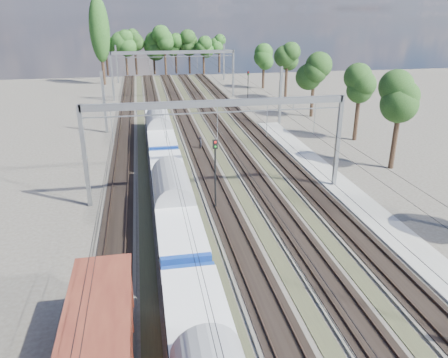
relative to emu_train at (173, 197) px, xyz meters
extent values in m
cube|color=#47423A|center=(-4.50, 20.46, -2.55)|extent=(3.00, 130.00, 0.15)
cube|color=black|center=(-4.50, 20.46, -2.46)|extent=(2.50, 130.00, 0.06)
cube|color=#473326|center=(-5.22, 20.46, -2.36)|extent=(0.08, 130.00, 0.14)
cube|color=#473326|center=(-3.78, 20.46, -2.36)|extent=(0.08, 130.00, 0.14)
cube|color=#47423A|center=(0.00, 20.46, -2.55)|extent=(3.00, 130.00, 0.15)
cube|color=black|center=(0.00, 20.46, -2.46)|extent=(2.50, 130.00, 0.06)
cube|color=#473326|center=(-0.72, 20.46, -2.36)|extent=(0.08, 130.00, 0.14)
cube|color=#473326|center=(0.72, 20.46, -2.36)|extent=(0.08, 130.00, 0.14)
cube|color=#47423A|center=(4.50, 20.46, -2.55)|extent=(3.00, 130.00, 0.15)
cube|color=black|center=(4.50, 20.46, -2.46)|extent=(2.50, 130.00, 0.06)
cube|color=#473326|center=(3.78, 20.46, -2.36)|extent=(0.08, 130.00, 0.14)
cube|color=#473326|center=(5.22, 20.46, -2.36)|extent=(0.08, 130.00, 0.14)
cube|color=#47423A|center=(9.00, 20.46, -2.55)|extent=(3.00, 130.00, 0.15)
cube|color=black|center=(9.00, 20.46, -2.46)|extent=(2.50, 130.00, 0.06)
cube|color=#473326|center=(8.28, 20.46, -2.36)|extent=(0.08, 130.00, 0.14)
cube|color=#473326|center=(9.72, 20.46, -2.36)|extent=(0.08, 130.00, 0.14)
cube|color=#47423A|center=(13.50, 20.46, -2.55)|extent=(3.00, 130.00, 0.15)
cube|color=black|center=(13.50, 20.46, -2.46)|extent=(2.50, 130.00, 0.06)
cube|color=#473326|center=(12.78, 20.46, -2.36)|extent=(0.08, 130.00, 0.14)
cube|color=#473326|center=(14.22, 20.46, -2.36)|extent=(0.08, 130.00, 0.14)
cube|color=#342E21|center=(-2.25, 20.46, -2.60)|extent=(1.10, 130.00, 0.05)
cube|color=#342E21|center=(2.25, 20.46, -2.60)|extent=(1.10, 130.00, 0.05)
cube|color=#342E21|center=(6.75, 20.46, -2.60)|extent=(1.10, 130.00, 0.05)
cube|color=#342E21|center=(11.25, 20.46, -2.60)|extent=(1.10, 130.00, 0.05)
cube|color=gray|center=(16.50, -4.54, -2.48)|extent=(3.00, 70.00, 0.30)
cube|color=gray|center=(-7.00, 5.46, 1.87)|extent=(0.35, 0.35, 9.00)
cube|color=gray|center=(16.00, 5.46, 1.87)|extent=(0.35, 0.35, 9.00)
cube|color=gray|center=(4.50, 5.46, 6.07)|extent=(23.00, 0.35, 0.60)
cube|color=gray|center=(-7.00, 53.46, 1.87)|extent=(0.35, 0.35, 9.00)
cube|color=gray|center=(16.00, 53.46, 1.87)|extent=(0.35, 0.35, 9.00)
cube|color=gray|center=(4.50, 53.46, 6.07)|extent=(23.00, 0.35, 0.60)
cube|color=gray|center=(-7.00, 30.46, 1.62)|extent=(0.35, 0.35, 8.50)
cube|color=gray|center=(-7.00, 75.46, 1.62)|extent=(0.35, 0.35, 8.50)
cube|color=gray|center=(18.30, 30.46, 1.62)|extent=(0.35, 0.35, 8.50)
cube|color=gray|center=(18.30, 75.46, 1.62)|extent=(0.35, 0.35, 8.50)
cylinder|color=black|center=(-4.50, 20.46, 2.87)|extent=(0.03, 130.00, 0.03)
cylinder|color=black|center=(-4.50, 20.46, 3.97)|extent=(0.03, 130.00, 0.03)
cylinder|color=black|center=(0.00, 20.46, 2.87)|extent=(0.03, 130.00, 0.03)
cylinder|color=black|center=(0.00, 20.46, 3.97)|extent=(0.03, 130.00, 0.03)
cylinder|color=black|center=(4.50, 20.46, 2.87)|extent=(0.03, 130.00, 0.03)
cylinder|color=black|center=(4.50, 20.46, 3.97)|extent=(0.03, 130.00, 0.03)
cylinder|color=black|center=(9.00, 20.46, 2.87)|extent=(0.03, 130.00, 0.03)
cylinder|color=black|center=(9.00, 20.46, 3.97)|extent=(0.03, 130.00, 0.03)
cylinder|color=black|center=(13.50, 20.46, 2.87)|extent=(0.03, 130.00, 0.03)
cylinder|color=black|center=(13.50, 20.46, 3.97)|extent=(0.03, 130.00, 0.03)
cylinder|color=black|center=(-10.08, 88.26, 0.37)|extent=(0.56, 0.56, 5.99)
sphere|color=#1C3B15|center=(-10.08, 88.26, 5.16)|extent=(4.38, 4.38, 4.38)
cylinder|color=black|center=(-5.52, 86.19, 0.75)|extent=(0.56, 0.56, 6.75)
sphere|color=#1C3B15|center=(-5.52, 86.19, 6.15)|extent=(3.89, 3.89, 3.89)
cylinder|color=black|center=(-1.75, 88.75, 0.60)|extent=(0.56, 0.56, 6.45)
sphere|color=#1C3B15|center=(-1.75, 88.75, 5.75)|extent=(4.19, 4.19, 4.19)
cylinder|color=black|center=(1.08, 87.97, 1.12)|extent=(0.56, 0.56, 7.50)
sphere|color=#1C3B15|center=(1.08, 87.97, 7.12)|extent=(4.83, 4.83, 4.83)
cylinder|color=black|center=(4.92, 88.09, 0.82)|extent=(0.56, 0.56, 6.90)
sphere|color=#1C3B15|center=(4.92, 88.09, 6.35)|extent=(5.04, 5.04, 5.04)
cylinder|color=black|center=(7.89, 87.71, 0.21)|extent=(0.56, 0.56, 5.67)
sphere|color=#1C3B15|center=(7.89, 87.71, 4.74)|extent=(4.60, 4.60, 4.60)
cylinder|color=black|center=(12.88, 87.78, 0.37)|extent=(0.56, 0.56, 5.99)
sphere|color=#1C3B15|center=(12.88, 87.78, 5.16)|extent=(3.92, 3.92, 3.92)
cylinder|color=black|center=(15.31, 88.59, 1.03)|extent=(0.56, 0.56, 7.32)
sphere|color=#1C3B15|center=(15.31, 88.59, 6.89)|extent=(3.85, 3.85, 3.85)
cylinder|color=black|center=(18.54, 88.49, 0.60)|extent=(0.56, 0.56, 6.45)
sphere|color=#1C3B15|center=(18.54, 88.49, 5.75)|extent=(5.37, 5.37, 5.37)
cylinder|color=black|center=(24.71, 8.02, 0.83)|extent=(0.56, 0.56, 6.91)
sphere|color=#1C3B15|center=(24.71, 8.02, 6.35)|extent=(4.66, 4.66, 4.66)
cylinder|color=black|center=(25.48, 19.58, 0.06)|extent=(0.56, 0.56, 5.37)
sphere|color=#1C3B15|center=(25.48, 19.58, 4.35)|extent=(4.55, 4.55, 4.55)
cylinder|color=black|center=(25.54, 34.73, 0.33)|extent=(0.56, 0.56, 5.91)
sphere|color=#1C3B15|center=(25.54, 34.73, 5.05)|extent=(4.14, 4.14, 4.14)
cylinder|color=black|center=(25.33, 49.53, 0.28)|extent=(0.56, 0.56, 5.82)
sphere|color=#1C3B15|center=(25.33, 49.53, 4.94)|extent=(4.21, 4.21, 4.21)
cylinder|color=black|center=(24.35, 63.30, 0.87)|extent=(0.56, 0.56, 6.98)
sphere|color=#1C3B15|center=(24.35, 63.30, 6.45)|extent=(3.86, 3.86, 3.86)
cylinder|color=black|center=(-10.00, 73.46, 5.37)|extent=(0.70, 0.70, 16.00)
ellipsoid|color=#174316|center=(-10.00, 73.46, 9.37)|extent=(4.40, 4.40, 14.08)
cube|color=black|center=(0.00, -13.71, -2.05)|extent=(2.09, 3.14, 0.84)
cube|color=black|center=(0.00, -6.84, -2.05)|extent=(2.09, 3.14, 0.84)
cube|color=black|center=(0.00, 7.80, -2.05)|extent=(2.09, 3.14, 0.84)
cube|color=navy|center=(0.00, 0.48, -0.48)|extent=(2.93, 20.91, 1.99)
cube|color=silver|center=(0.00, 0.48, 0.04)|extent=(3.01, 20.07, 0.99)
cube|color=black|center=(1.51, 0.48, 0.04)|extent=(0.04, 17.77, 0.73)
cube|color=#E6A40C|center=(0.00, -4.12, -1.01)|extent=(3.03, 5.85, 0.73)
cylinder|color=gray|center=(0.00, 0.48, 0.51)|extent=(2.97, 20.91, 2.97)
cube|color=black|center=(0.00, 14.67, -2.05)|extent=(2.09, 3.14, 0.84)
cube|color=black|center=(0.00, 29.30, -2.05)|extent=(2.09, 3.14, 0.84)
cube|color=navy|center=(0.00, 21.99, -0.48)|extent=(2.93, 20.91, 1.99)
cube|color=silver|center=(0.00, 21.99, 0.04)|extent=(3.01, 20.07, 0.99)
cube|color=black|center=(1.51, 21.99, 0.04)|extent=(0.04, 17.77, 0.73)
cube|color=#E6A40C|center=(0.00, 17.39, -1.01)|extent=(3.03, 5.85, 0.73)
cylinder|color=gray|center=(0.00, 21.99, 0.51)|extent=(2.97, 20.91, 2.97)
cube|color=black|center=(-4.50, -12.18, -2.12)|extent=(2.04, 2.65, 0.71)
cube|color=#4D1B14|center=(-4.50, -17.18, 1.15)|extent=(2.96, 14.28, 0.12)
imported|color=black|center=(4.90, 19.94, -1.80)|extent=(0.51, 0.67, 1.66)
cylinder|color=black|center=(3.79, 2.56, 0.14)|extent=(0.15, 0.15, 5.53)
cube|color=black|center=(3.79, 2.56, 3.29)|extent=(0.41, 0.29, 0.77)
sphere|color=red|center=(3.79, 2.41, 3.51)|extent=(0.18, 0.18, 0.18)
sphere|color=#0C9919|center=(3.79, 2.41, 3.13)|extent=(0.18, 0.18, 0.18)
cylinder|color=black|center=(17.75, 48.31, -0.20)|extent=(0.14, 0.14, 4.86)
cube|color=black|center=(17.75, 48.31, 2.58)|extent=(0.39, 0.30, 0.68)
sphere|color=red|center=(17.75, 48.18, 2.77)|extent=(0.16, 0.16, 0.16)
sphere|color=#0C9919|center=(17.75, 48.18, 2.43)|extent=(0.16, 0.16, 0.16)
camera|label=1|loc=(-1.89, -31.36, 13.67)|focal=35.00mm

